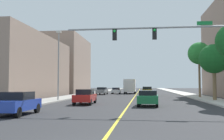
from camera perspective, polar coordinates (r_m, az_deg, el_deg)
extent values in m
plane|color=#2D2D30|center=(49.30, 5.27, -5.46)|extent=(192.00, 192.00, 0.00)
cube|color=#9E9B93|center=(50.50, -5.85, -5.32)|extent=(3.41, 168.00, 0.15)
cube|color=beige|center=(49.97, 16.51, -5.22)|extent=(3.41, 168.00, 0.15)
cube|color=yellow|center=(49.30, 5.27, -5.45)|extent=(0.16, 144.00, 0.01)
cube|color=gray|center=(43.48, -23.46, 0.63)|extent=(15.44, 22.75, 9.32)
cube|color=gray|center=(64.51, -12.48, 1.01)|extent=(14.24, 17.45, 13.23)
cylinder|color=gray|center=(19.74, 8.69, 9.15)|extent=(12.74, 0.14, 0.14)
cube|color=black|center=(19.65, 9.33, 7.86)|extent=(0.32, 0.24, 0.84)
sphere|color=green|center=(19.57, 9.34, 8.66)|extent=(0.20, 0.20, 0.20)
cube|color=black|center=(19.75, 0.59, 7.77)|extent=(0.32, 0.24, 0.84)
sphere|color=green|center=(19.66, 0.55, 8.56)|extent=(0.20, 0.20, 0.20)
cube|color=#147233|center=(20.28, 19.70, 9.69)|extent=(1.10, 0.04, 0.28)
cylinder|color=gray|center=(31.05, -11.70, 0.79)|extent=(0.16, 0.16, 7.85)
cube|color=beige|center=(31.59, -11.62, 8.19)|extent=(0.56, 0.28, 0.20)
cone|color=#195B23|center=(26.11, 23.46, 5.17)|extent=(1.44, 1.32, 1.68)
cone|color=#195B23|center=(25.27, 23.20, 5.44)|extent=(0.48, 1.35, 1.64)
cylinder|color=brown|center=(32.51, 21.58, -1.90)|extent=(0.42, 0.42, 4.82)
sphere|color=#195B23|center=(32.65, 21.50, 2.33)|extent=(3.45, 3.45, 3.45)
cone|color=#195B23|center=(32.98, 23.20, 1.96)|extent=(0.53, 1.55, 1.83)
cone|color=#195B23|center=(33.63, 21.08, 1.82)|extent=(1.71, 0.46, 1.18)
cone|color=#195B23|center=(32.58, 19.68, 1.95)|extent=(0.70, 1.79, 1.50)
cone|color=#195B23|center=(31.61, 21.73, 2.14)|extent=(1.49, 0.60, 1.66)
cylinder|color=brown|center=(39.74, 18.67, -1.05)|extent=(0.30, 0.30, 6.35)
sphere|color=#287F33|center=(39.98, 18.59, 3.51)|extent=(3.24, 3.24, 3.24)
cone|color=#287F33|center=(40.33, 19.88, 3.19)|extent=(0.65, 1.63, 1.30)
cone|color=#287F33|center=(40.91, 18.36, 3.07)|extent=(1.43, 0.48, 1.30)
cone|color=#287F33|center=(39.93, 17.20, 3.20)|extent=(0.64, 1.50, 1.81)
cone|color=#287F33|center=(39.06, 19.13, 3.38)|extent=(1.83, 0.76, 1.42)
cube|color=slate|center=(50.25, -2.21, -4.68)|extent=(1.80, 4.57, 0.68)
cube|color=black|center=(50.18, -2.22, -4.05)|extent=(1.55, 2.27, 0.43)
cylinder|color=black|center=(48.43, -1.67, -5.13)|extent=(0.23, 0.64, 0.64)
cylinder|color=black|center=(48.70, -3.45, -5.12)|extent=(0.23, 0.64, 0.64)
cylinder|color=black|center=(51.83, -1.05, -5.01)|extent=(0.23, 0.64, 0.64)
cylinder|color=black|center=(52.08, -2.71, -5.00)|extent=(0.23, 0.64, 0.64)
cube|color=red|center=(25.89, -5.91, -6.07)|extent=(1.88, 4.31, 0.65)
cube|color=black|center=(25.93, -5.88, -4.78)|extent=(1.59, 2.12, 0.51)
cylinder|color=black|center=(27.59, -6.87, -6.56)|extent=(0.25, 0.65, 0.64)
cylinder|color=black|center=(27.34, -3.75, -6.61)|extent=(0.25, 0.65, 0.64)
cylinder|color=black|center=(24.53, -8.33, -6.97)|extent=(0.25, 0.65, 0.64)
cylinder|color=black|center=(24.24, -4.82, -7.04)|extent=(0.25, 0.65, 0.64)
cube|color=#196638|center=(23.68, 7.93, -6.30)|extent=(1.94, 3.90, 0.67)
cube|color=black|center=(23.58, 7.92, -4.99)|extent=(1.64, 1.85, 0.42)
cylinder|color=black|center=(25.09, 6.22, -6.90)|extent=(0.25, 0.65, 0.64)
cylinder|color=black|center=(25.05, 9.83, -6.88)|extent=(0.25, 0.65, 0.64)
cylinder|color=black|center=(22.38, 5.82, -7.35)|extent=(0.25, 0.65, 0.64)
cylinder|color=black|center=(22.34, 9.87, -7.33)|extent=(0.25, 0.65, 0.64)
cube|color=#1E389E|center=(17.84, -20.40, -7.18)|extent=(1.89, 3.86, 0.65)
cube|color=black|center=(17.94, -20.13, -5.31)|extent=(1.66, 1.78, 0.51)
cylinder|color=black|center=(16.26, -19.99, -8.75)|extent=(0.22, 0.64, 0.64)
cylinder|color=black|center=(18.76, -16.16, -8.05)|extent=(0.22, 0.64, 0.64)
cylinder|color=black|center=(19.47, -20.77, -7.79)|extent=(0.22, 0.64, 0.64)
cube|color=gold|center=(48.68, 7.71, -4.68)|extent=(1.84, 4.11, 0.70)
cube|color=black|center=(48.37, 7.71, -3.96)|extent=(1.62, 2.11, 0.54)
cylinder|color=black|center=(50.18, 6.75, -5.04)|extent=(0.22, 0.64, 0.64)
cylinder|color=black|center=(50.21, 8.62, -5.03)|extent=(0.22, 0.64, 0.64)
cylinder|color=black|center=(47.18, 6.75, -5.16)|extent=(0.22, 0.64, 0.64)
cylinder|color=black|center=(47.21, 8.74, -5.15)|extent=(0.22, 0.64, 0.64)
cube|color=white|center=(54.54, 0.91, -4.62)|extent=(1.83, 3.88, 0.56)
cube|color=black|center=(54.52, 0.91, -4.11)|extent=(1.56, 1.82, 0.42)
cylinder|color=black|center=(55.97, 0.24, -4.88)|extent=(0.24, 0.65, 0.64)
cylinder|color=black|center=(55.86, 1.79, -4.88)|extent=(0.24, 0.65, 0.64)
cylinder|color=black|center=(53.25, -0.01, -4.96)|extent=(0.24, 0.65, 0.64)
cylinder|color=black|center=(53.14, 1.62, -4.96)|extent=(0.24, 0.65, 0.64)
cube|color=#194799|center=(58.75, 4.16, -3.88)|extent=(2.41, 2.00, 1.60)
cube|color=silver|center=(55.22, 3.96, -3.41)|extent=(2.44, 5.11, 2.59)
cylinder|color=black|center=(58.83, 3.14, -4.66)|extent=(0.29, 0.90, 0.90)
cylinder|color=black|center=(58.72, 5.19, -4.66)|extent=(0.29, 0.90, 0.90)
cylinder|color=black|center=(54.04, 2.77, -4.79)|extent=(0.29, 0.90, 0.90)
cylinder|color=black|center=(53.91, 5.01, -4.79)|extent=(0.29, 0.90, 0.90)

